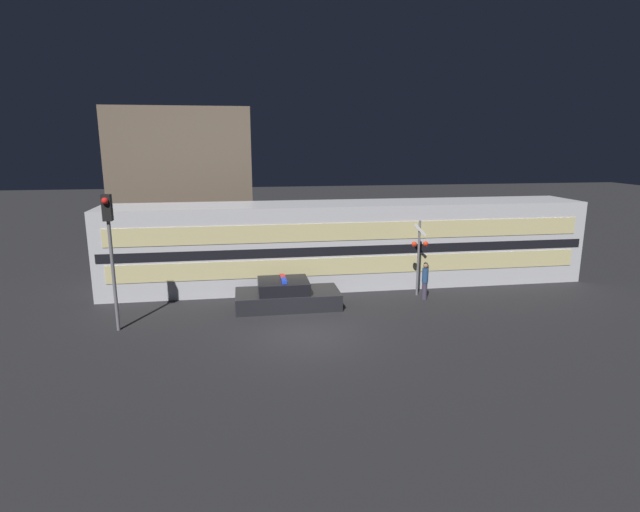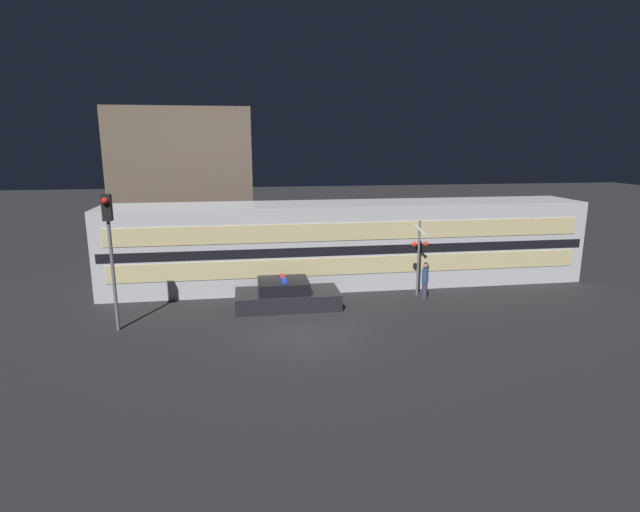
# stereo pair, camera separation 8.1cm
# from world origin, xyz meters

# --- Properties ---
(ground_plane) EXTENTS (120.00, 120.00, 0.00)m
(ground_plane) POSITION_xyz_m (0.00, 0.00, 0.00)
(ground_plane) COLOR black
(train) EXTENTS (22.21, 2.98, 3.86)m
(train) POSITION_xyz_m (2.81, 6.16, 1.93)
(train) COLOR silver
(train) RESTS_ON ground_plane
(police_car) EXTENTS (4.21, 1.95, 1.26)m
(police_car) POSITION_xyz_m (-0.39, 3.12, 0.47)
(police_car) COLOR black
(police_car) RESTS_ON ground_plane
(pedestrian) EXTENTS (0.26, 0.26, 1.57)m
(pedestrian) POSITION_xyz_m (5.54, 3.21, 0.81)
(pedestrian) COLOR #3F384C
(pedestrian) RESTS_ON ground_plane
(crossing_signal_near) EXTENTS (0.74, 0.29, 3.32)m
(crossing_signal_near) POSITION_xyz_m (5.43, 3.78, 1.99)
(crossing_signal_near) COLOR slate
(crossing_signal_near) RESTS_ON ground_plane
(traffic_light_corner) EXTENTS (0.30, 0.46, 4.86)m
(traffic_light_corner) POSITION_xyz_m (-6.60, 1.45, 3.51)
(traffic_light_corner) COLOR slate
(traffic_light_corner) RESTS_ON ground_plane
(building_left) EXTENTS (7.55, 4.54, 8.41)m
(building_left) POSITION_xyz_m (-5.25, 13.10, 4.20)
(building_left) COLOR brown
(building_left) RESTS_ON ground_plane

